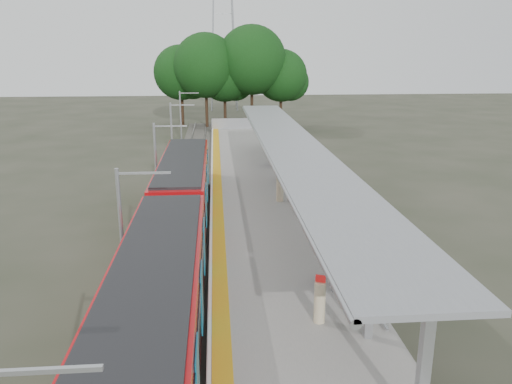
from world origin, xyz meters
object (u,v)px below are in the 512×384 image
bench_near (331,273)px  bench_mid (291,174)px  bench_far (273,158)px  info_pillar_near (320,302)px  train (175,225)px  info_pillar_far (280,187)px  litter_bin (289,178)px

bench_near → bench_mid: (0.75, 15.15, 0.11)m
bench_far → info_pillar_near: bearing=-79.4°
bench_far → bench_near: bearing=-77.1°
train → bench_near: train is taller
info_pillar_far → litter_bin: size_ratio=2.04×
bench_far → litter_bin: 5.95m
bench_near → bench_mid: bearing=81.6°
train → bench_far: size_ratio=17.10×
train → bench_far: 17.33m
bench_near → info_pillar_far: info_pillar_far is taller
bench_mid → info_pillar_near: (-1.73, -17.76, 0.13)m
info_pillar_near → litter_bin: info_pillar_near is taller
train → bench_far: bearing=68.6°
info_pillar_near → info_pillar_far: info_pillar_far is taller
bench_near → info_pillar_near: 2.80m
train → info_pillar_near: train is taller
info_pillar_near → bench_far: bearing=111.3°
train → bench_near: (6.16, -4.34, -0.57)m
train → info_pillar_far: 8.77m
bench_mid → litter_bin: bench_mid is taller
train → litter_bin: (6.68, 10.19, -0.58)m
bench_far → litter_bin: bench_far is taller
bench_far → info_pillar_far: 9.44m
train → bench_mid: (6.91, 10.81, -0.46)m
bench_far → info_pillar_near: (-1.13, -23.08, 0.17)m
bench_mid → bench_near: bearing=-74.1°
train → litter_bin: train is taller
bench_mid → info_pillar_near: bearing=-76.9°
info_pillar_far → litter_bin: 3.65m
train → info_pillar_near: (5.18, -6.95, -0.33)m
bench_mid → info_pillar_near: size_ratio=1.02×
bench_near → litter_bin: 14.54m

